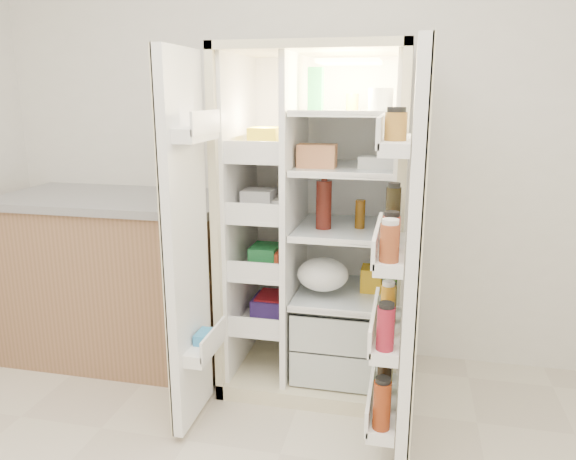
# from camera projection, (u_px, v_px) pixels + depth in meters

# --- Properties ---
(wall_back) EXTENTS (4.00, 0.02, 2.70)m
(wall_back) POSITION_uv_depth(u_px,v_px,m) (324.00, 132.00, 3.16)
(wall_back) COLOR white
(wall_back) RESTS_ON floor
(refrigerator) EXTENTS (0.92, 0.70, 1.80)m
(refrigerator) POSITION_uv_depth(u_px,v_px,m) (320.00, 249.00, 2.97)
(refrigerator) COLOR beige
(refrigerator) RESTS_ON floor
(freezer_door) EXTENTS (0.15, 0.40, 1.72)m
(freezer_door) POSITION_uv_depth(u_px,v_px,m) (187.00, 247.00, 2.47)
(freezer_door) COLOR white
(freezer_door) RESTS_ON floor
(fridge_door) EXTENTS (0.17, 0.58, 1.72)m
(fridge_door) POSITION_uv_depth(u_px,v_px,m) (407.00, 273.00, 2.19)
(fridge_door) COLOR white
(fridge_door) RESTS_ON floor
(kitchen_counter) EXTENTS (1.37, 0.73, 0.99)m
(kitchen_counter) POSITION_uv_depth(u_px,v_px,m) (123.00, 276.00, 3.28)
(kitchen_counter) COLOR #8D6346
(kitchen_counter) RESTS_ON floor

